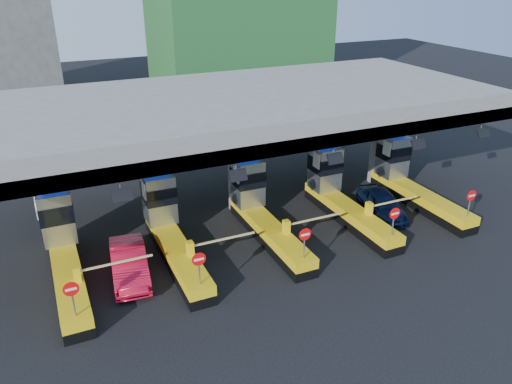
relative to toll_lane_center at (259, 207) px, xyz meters
name	(u,v)px	position (x,y,z in m)	size (l,w,h in m)	color
ground	(261,232)	(0.00, -0.28, -1.40)	(120.00, 120.00, 0.00)	black
toll_canopy	(239,110)	(0.00, 2.59, 4.74)	(28.00, 12.09, 7.00)	slate
toll_lane_far_left	(63,247)	(-10.00, 0.00, 0.00)	(4.43, 8.00, 4.16)	black
toll_lane_left	(168,226)	(-5.00, 0.00, 0.00)	(4.43, 8.00, 4.16)	black
toll_lane_center	(259,207)	(0.00, 0.00, 0.00)	(4.43, 8.00, 4.16)	black
toll_lane_right	(338,191)	(5.00, 0.00, 0.00)	(4.43, 8.00, 4.16)	black
toll_lane_far_right	(407,177)	(10.00, 0.00, 0.00)	(4.43, 8.00, 4.16)	black
van	(382,203)	(7.21, -1.24, -0.66)	(1.74, 4.33, 1.47)	black
red_car	(129,263)	(-7.33, -1.58, -0.66)	(1.57, 4.50, 1.48)	red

